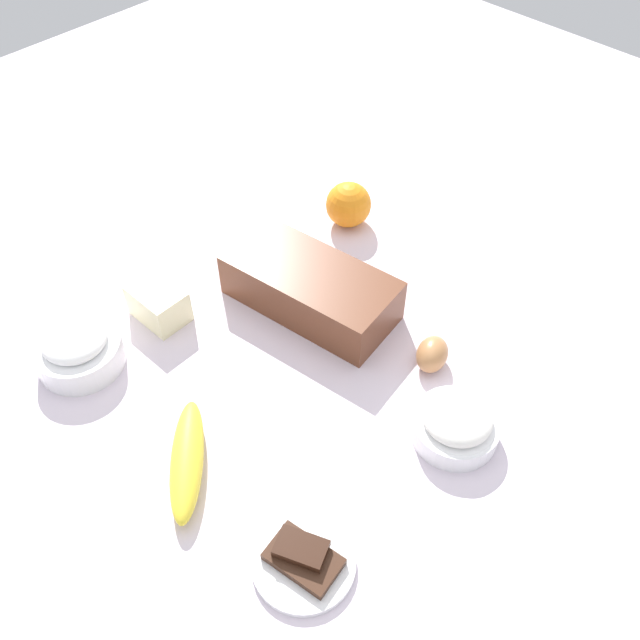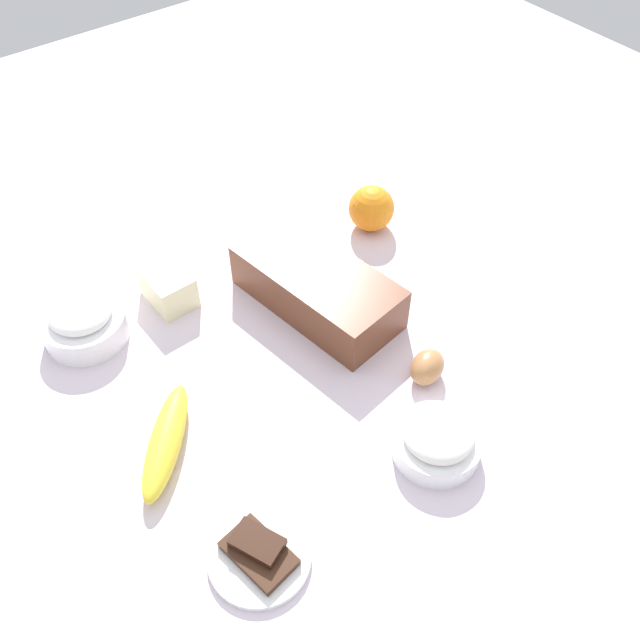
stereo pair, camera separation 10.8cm
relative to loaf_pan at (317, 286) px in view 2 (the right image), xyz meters
name	(u,v)px [view 2 (the right image)]	position (x,y,z in m)	size (l,w,h in m)	color
ground_plane	(320,341)	(-0.06, 0.04, -0.05)	(2.40, 2.40, 0.02)	silver
loaf_pan	(317,286)	(0.00, 0.00, 0.00)	(0.30, 0.17, 0.08)	brown
flour_bowl	(438,439)	(-0.32, 0.04, -0.01)	(0.12, 0.12, 0.06)	white
sugar_bowl	(84,322)	(0.17, 0.33, -0.01)	(0.13, 0.13, 0.07)	white
banana	(166,441)	(-0.10, 0.33, -0.02)	(0.19, 0.04, 0.04)	yellow
orange_fruit	(371,208)	(0.10, -0.20, 0.00)	(0.08, 0.08, 0.08)	orange
butter_block	(168,287)	(0.16, 0.19, -0.01)	(0.09, 0.06, 0.06)	#F4EDB2
egg_near_butter	(427,367)	(-0.22, -0.04, -0.02)	(0.05, 0.05, 0.06)	#AF7647
chocolate_plate	(259,555)	(-0.30, 0.32, -0.03)	(0.13, 0.13, 0.03)	white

